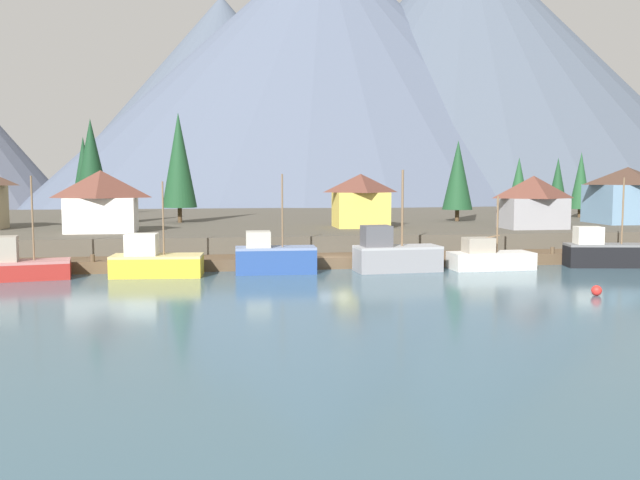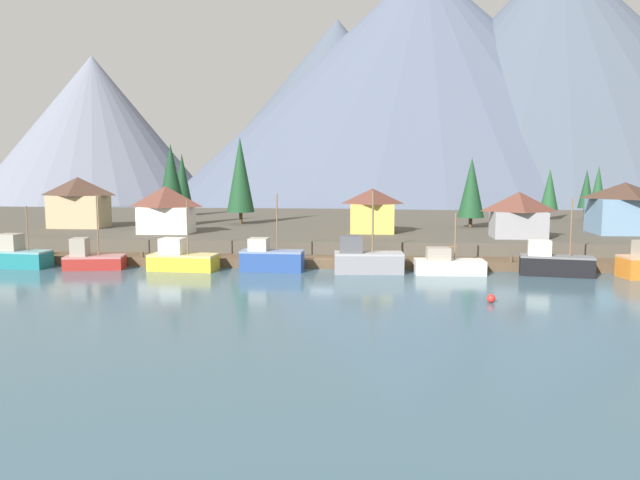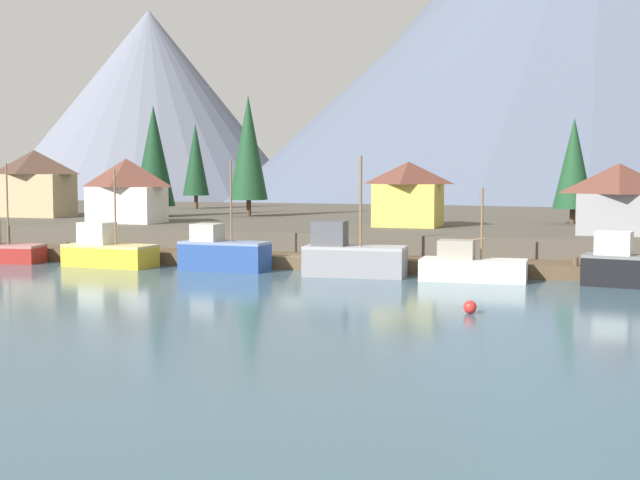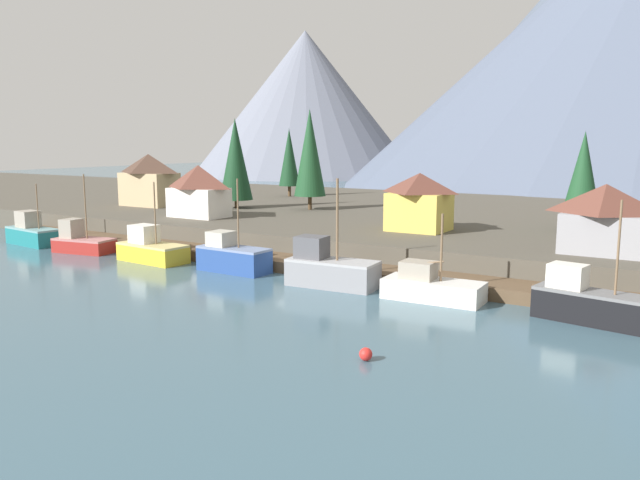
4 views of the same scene
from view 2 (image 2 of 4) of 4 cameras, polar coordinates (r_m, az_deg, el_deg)
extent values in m
cube|color=#3D5B6B|center=(87.55, 1.29, -0.86)|extent=(400.00, 400.00, 1.00)
cube|color=brown|center=(69.64, 0.30, -1.98)|extent=(80.00, 4.00, 1.00)
cylinder|color=brown|center=(79.45, -26.67, -1.40)|extent=(0.36, 0.36, 1.60)
cylinder|color=brown|center=(75.55, -21.51, -1.54)|extent=(0.36, 0.36, 1.60)
cylinder|color=brown|center=(72.33, -15.83, -1.67)|extent=(0.36, 0.36, 1.60)
cylinder|color=brown|center=(69.87, -9.69, -1.80)|extent=(0.36, 0.36, 1.60)
cylinder|color=brown|center=(68.28, -3.18, -1.91)|extent=(0.36, 0.36, 1.60)
cylinder|color=brown|center=(67.59, 3.55, -2.00)|extent=(0.36, 0.36, 1.60)
cylinder|color=brown|center=(67.86, 10.32, -2.07)|extent=(0.36, 0.36, 1.60)
cylinder|color=brown|center=(69.05, 16.95, -2.10)|extent=(0.36, 0.36, 1.60)
cylinder|color=brown|center=(71.13, 23.28, -2.11)|extent=(0.36, 0.36, 1.60)
cube|color=#4C473D|center=(99.25, 1.76, 1.06)|extent=(400.00, 56.00, 2.50)
cone|color=slate|center=(222.71, -19.80, 9.52)|extent=(75.24, 75.24, 46.87)
cone|color=#475160|center=(217.62, 1.55, 11.71)|extent=(103.08, 103.08, 59.96)
cone|color=#4C566B|center=(203.47, 9.32, 13.84)|extent=(159.51, 159.51, 73.15)
cone|color=#475160|center=(202.04, 20.65, 13.64)|extent=(140.79, 140.79, 73.71)
cube|color=#196B70|center=(76.31, -25.75, -1.63)|extent=(7.34, 3.41, 1.68)
cube|color=#679496|center=(76.19, -25.79, -0.93)|extent=(7.34, 3.41, 0.20)
cube|color=gray|center=(76.59, -26.33, -0.17)|extent=(2.51, 2.15, 1.80)
cylinder|color=brown|center=(75.11, -25.05, 0.96)|extent=(0.13, 0.13, 4.88)
cube|color=maroon|center=(72.00, -19.75, -1.99)|extent=(6.51, 3.81, 1.26)
cube|color=#AD6C6A|center=(71.90, -19.77, -1.41)|extent=(6.51, 3.81, 0.20)
cube|color=gray|center=(72.18, -20.98, -0.58)|extent=(1.93, 2.25, 1.92)
cylinder|color=brown|center=(71.41, -19.56, 1.27)|extent=(0.14, 0.14, 6.54)
cube|color=gold|center=(68.59, -12.30, -2.05)|extent=(7.31, 3.56, 1.52)
cube|color=tan|center=(68.47, -12.31, -1.34)|extent=(7.31, 3.56, 0.20)
cube|color=silver|center=(68.79, -13.25, -0.53)|extent=(2.58, 2.17, 1.69)
cylinder|color=brown|center=(67.92, -11.96, 1.17)|extent=(0.14, 0.14, 5.83)
cube|color=navy|center=(66.76, -4.37, -1.96)|extent=(6.65, 2.76, 1.97)
cube|color=#6C7DA2|center=(66.60, -4.38, -1.03)|extent=(6.65, 2.76, 0.20)
cube|color=#B2AD9E|center=(66.79, -5.59, -0.38)|extent=(2.04, 2.06, 1.29)
cylinder|color=brown|center=(66.15, -3.93, 1.60)|extent=(0.14, 0.14, 5.97)
cube|color=gray|center=(65.51, 4.44, -2.14)|extent=(7.29, 3.42, 1.93)
cube|color=#9F9FA2|center=(65.36, 4.45, -1.22)|extent=(7.29, 3.42, 0.20)
cube|color=#4C4C51|center=(65.15, 2.82, -0.37)|extent=(2.46, 2.08, 1.74)
cylinder|color=brown|center=(65.01, 4.82, 1.64)|extent=(0.20, 0.20, 6.36)
cube|color=silver|center=(66.13, 11.67, -2.48)|extent=(7.20, 3.16, 1.25)
cube|color=silver|center=(66.02, 11.68, -1.85)|extent=(7.20, 3.16, 0.20)
cube|color=gray|center=(65.75, 10.69, -1.22)|extent=(2.46, 1.94, 1.27)
cylinder|color=brown|center=(65.78, 12.19, 0.31)|extent=(0.17, 0.17, 4.83)
cylinder|color=brown|center=(65.79, 11.43, -0.68)|extent=(2.13, 0.19, 0.48)
cube|color=black|center=(68.00, 20.67, -2.28)|extent=(7.39, 3.49, 1.83)
cube|color=slate|center=(67.86, 20.70, -1.43)|extent=(7.39, 3.49, 0.20)
cube|color=silver|center=(67.59, 19.31, -0.67)|extent=(2.47, 2.02, 1.51)
cylinder|color=brown|center=(67.66, 21.84, 1.06)|extent=(0.15, 0.15, 5.81)
cube|color=tan|center=(93.92, -21.03, 2.43)|extent=(7.51, 4.43, 4.51)
pyramid|color=#422D23|center=(93.75, -21.12, 4.58)|extent=(7.88, 4.66, 2.53)
cube|color=gold|center=(81.35, 4.78, 2.00)|extent=(5.51, 4.78, 3.74)
pyramid|color=brown|center=(81.17, 4.80, 4.00)|extent=(5.78, 5.01, 1.96)
cube|color=#6689A8|center=(88.73, 25.85, 1.97)|extent=(7.61, 6.79, 4.47)
pyramid|color=#422D23|center=(88.56, 25.95, 4.07)|extent=(7.99, 7.13, 2.03)
cube|color=silver|center=(82.79, -13.77, 1.78)|extent=(6.54, 4.17, 3.38)
pyramid|color=brown|center=(82.59, -13.83, 3.87)|extent=(6.87, 4.38, 2.65)
cube|color=gray|center=(78.90, 17.55, 1.35)|extent=(6.16, 4.47, 3.17)
pyramid|color=brown|center=(78.70, 17.62, 3.34)|extent=(6.47, 4.69, 2.33)
cylinder|color=#4C3823|center=(90.44, 13.50, 1.57)|extent=(0.50, 0.50, 1.42)
cone|color=#194223|center=(90.15, 13.58, 4.66)|extent=(3.65, 3.65, 8.34)
cylinder|color=#4C3823|center=(93.95, -7.20, 2.00)|extent=(0.50, 0.50, 1.79)
cone|color=#194223|center=(93.65, -7.25, 5.92)|extent=(4.06, 4.06, 11.06)
cylinder|color=#4C3823|center=(111.75, -12.33, 2.62)|extent=(0.50, 0.50, 1.70)
cone|color=#14381E|center=(111.51, -12.40, 5.38)|extent=(3.33, 3.33, 9.06)
cylinder|color=#4C3823|center=(107.73, 22.93, 2.17)|extent=(0.50, 0.50, 1.96)
cone|color=#194223|center=(107.52, 23.03, 4.31)|extent=(2.41, 2.41, 6.10)
cylinder|color=#4C3823|center=(93.03, -13.26, 1.62)|extent=(0.50, 0.50, 1.13)
cone|color=#14381E|center=(92.71, -13.35, 5.24)|extent=(4.37, 4.37, 10.61)
cylinder|color=#4C3823|center=(107.80, 20.03, 2.19)|extent=(0.50, 0.50, 1.58)
cone|color=#1E4C28|center=(107.58, 20.12, 4.35)|extent=(2.81, 2.81, 6.55)
cylinder|color=#4C3823|center=(99.73, 23.80, 1.56)|extent=(0.50, 0.50, 1.14)
cone|color=#1E4C28|center=(99.48, 23.92, 4.03)|extent=(2.77, 2.77, 7.47)
sphere|color=red|center=(53.04, 15.26, -5.14)|extent=(0.70, 0.70, 0.70)
camera|label=1|loc=(18.17, -55.23, -5.81)|focal=38.81mm
camera|label=3|loc=(17.21, 74.72, -9.81)|focal=49.07mm
camera|label=4|loc=(33.27, 51.45, 4.73)|focal=35.46mm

